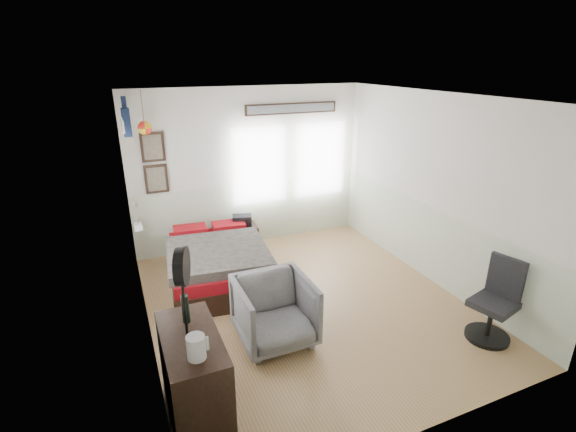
{
  "coord_description": "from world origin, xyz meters",
  "views": [
    {
      "loc": [
        -2.14,
        -4.34,
        3.11
      ],
      "look_at": [
        -0.1,
        0.4,
        1.15
      ],
      "focal_mm": 26.0,
      "sensor_mm": 36.0,
      "label": 1
    }
  ],
  "objects_px": {
    "armchair": "(275,311)",
    "dresser": "(194,379)",
    "nightstand": "(243,239)",
    "bed": "(217,263)",
    "task_chair": "(495,307)"
  },
  "relations": [
    {
      "from": "bed",
      "to": "nightstand",
      "type": "distance_m",
      "value": 1.03
    },
    {
      "from": "nightstand",
      "to": "bed",
      "type": "bearing_deg",
      "value": -123.05
    },
    {
      "from": "bed",
      "to": "nightstand",
      "type": "bearing_deg",
      "value": 57.55
    },
    {
      "from": "nightstand",
      "to": "task_chair",
      "type": "bearing_deg",
      "value": -53.48
    },
    {
      "from": "bed",
      "to": "nightstand",
      "type": "xyz_separation_m",
      "value": [
        0.65,
        0.8,
        -0.05
      ]
    },
    {
      "from": "nightstand",
      "to": "task_chair",
      "type": "xyz_separation_m",
      "value": [
        2.0,
        -3.38,
        0.17
      ]
    },
    {
      "from": "bed",
      "to": "armchair",
      "type": "bearing_deg",
      "value": -74.15
    },
    {
      "from": "nightstand",
      "to": "task_chair",
      "type": "distance_m",
      "value": 3.93
    },
    {
      "from": "dresser",
      "to": "task_chair",
      "type": "height_order",
      "value": "task_chair"
    },
    {
      "from": "bed",
      "to": "task_chair",
      "type": "distance_m",
      "value": 3.7
    },
    {
      "from": "armchair",
      "to": "nightstand",
      "type": "height_order",
      "value": "armchair"
    },
    {
      "from": "bed",
      "to": "armchair",
      "type": "relative_size",
      "value": 2.36
    },
    {
      "from": "armchair",
      "to": "dresser",
      "type": "bearing_deg",
      "value": -143.74
    },
    {
      "from": "nightstand",
      "to": "armchair",
      "type": "bearing_deg",
      "value": -92.91
    },
    {
      "from": "task_chair",
      "to": "nightstand",
      "type": "bearing_deg",
      "value": 105.98
    }
  ]
}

